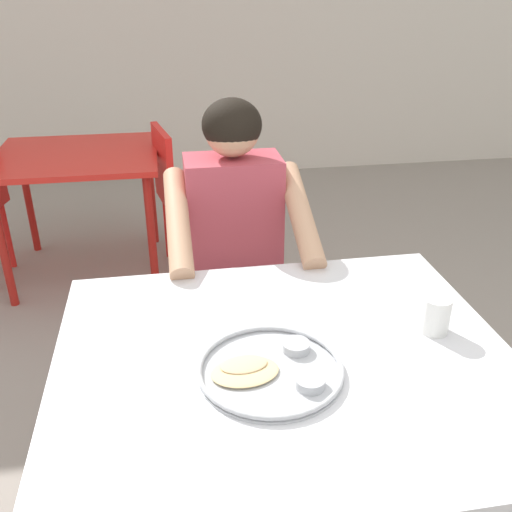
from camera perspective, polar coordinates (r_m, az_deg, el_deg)
table_foreground at (r=1.42m, az=3.02°, el=-12.51°), size 1.11×0.95×0.76m
thali_tray at (r=1.31m, az=1.50°, el=-11.38°), size 0.34×0.34×0.03m
drinking_cup at (r=1.50m, az=17.77°, el=-5.58°), size 0.08×0.08×0.10m
chair_foreground at (r=2.29m, az=-2.58°, el=-1.21°), size 0.40×0.41×0.87m
diner_foreground at (r=1.99m, az=-1.92°, el=1.42°), size 0.49×0.55×1.21m
table_background_red at (r=3.27m, az=-17.63°, el=8.46°), size 0.87×0.80×0.71m
chair_red_right at (r=3.23m, az=-7.40°, el=6.79°), size 0.46×0.48×0.84m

